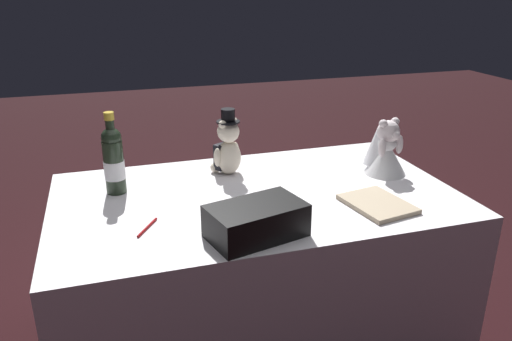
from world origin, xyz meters
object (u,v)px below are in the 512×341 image
object	(u,v)px
teddy_bear_groom	(227,147)
gift_case_black	(256,221)
champagne_bottle	(114,159)
teddy_bear_bride	(384,149)
signing_pen	(148,227)
guestbook	(377,204)

from	to	relation	value
teddy_bear_groom	gift_case_black	world-z (taller)	teddy_bear_groom
teddy_bear_groom	champagne_bottle	xyz separation A→B (m)	(-0.48, -0.07, 0.02)
teddy_bear_groom	champagne_bottle	distance (m)	0.49
teddy_bear_bride	signing_pen	bearing A→B (deg)	-167.24
champagne_bottle	teddy_bear_groom	bearing A→B (deg)	8.66
teddy_bear_bride	signing_pen	world-z (taller)	teddy_bear_bride
signing_pen	gift_case_black	world-z (taller)	gift_case_black
guestbook	gift_case_black	bearing A→B (deg)	-179.87
signing_pen	champagne_bottle	bearing A→B (deg)	104.04
signing_pen	guestbook	xyz separation A→B (m)	(0.85, -0.08, 0.00)
teddy_bear_groom	guestbook	xyz separation A→B (m)	(0.46, -0.50, -0.11)
signing_pen	gift_case_black	distance (m)	0.38
teddy_bear_groom	teddy_bear_bride	size ratio (longest dim) A/B	1.17
teddy_bear_bride	gift_case_black	xyz separation A→B (m)	(-0.71, -0.40, -0.05)
teddy_bear_bride	champagne_bottle	xyz separation A→B (m)	(-1.14, 0.11, 0.03)
signing_pen	guestbook	size ratio (longest dim) A/B	0.50
teddy_bear_groom	teddy_bear_bride	xyz separation A→B (m)	(0.66, -0.19, -0.01)
champagne_bottle	guestbook	xyz separation A→B (m)	(0.94, -0.43, -0.13)
teddy_bear_bride	teddy_bear_groom	bearing A→B (deg)	164.09
champagne_bottle	gift_case_black	world-z (taller)	champagne_bottle
teddy_bear_groom	gift_case_black	xyz separation A→B (m)	(-0.05, -0.59, -0.06)
teddy_bear_bride	champagne_bottle	world-z (taller)	champagne_bottle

